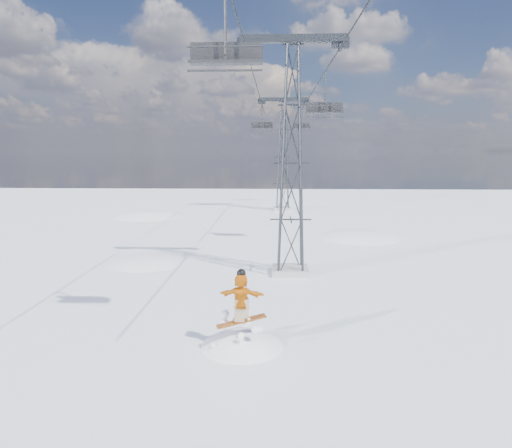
{
  "coord_description": "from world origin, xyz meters",
  "views": [
    {
      "loc": [
        0.02,
        -14.31,
        6.08
      ],
      "look_at": [
        -0.69,
        2.56,
        3.38
      ],
      "focal_mm": 32.0,
      "sensor_mm": 36.0,
      "label": 1
    }
  ],
  "objects_px": {
    "lift_tower_near": "(291,164)",
    "snowboarder_jump": "(242,394)",
    "lift_tower_far": "(283,157)",
    "lift_chair_near": "(226,55)"
  },
  "relations": [
    {
      "from": "lift_tower_near",
      "to": "snowboarder_jump",
      "type": "xyz_separation_m",
      "value": [
        -1.79,
        -8.73,
        -7.12
      ]
    },
    {
      "from": "lift_tower_near",
      "to": "snowboarder_jump",
      "type": "height_order",
      "value": "lift_tower_near"
    },
    {
      "from": "lift_tower_near",
      "to": "lift_tower_far",
      "type": "height_order",
      "value": "same"
    },
    {
      "from": "lift_tower_near",
      "to": "lift_chair_near",
      "type": "bearing_deg",
      "value": -103.9
    },
    {
      "from": "lift_tower_far",
      "to": "lift_chair_near",
      "type": "xyz_separation_m",
      "value": [
        -2.2,
        -33.89,
        3.31
      ]
    },
    {
      "from": "lift_tower_near",
      "to": "snowboarder_jump",
      "type": "bearing_deg",
      "value": -101.6
    },
    {
      "from": "snowboarder_jump",
      "to": "lift_chair_near",
      "type": "xyz_separation_m",
      "value": [
        -0.41,
        -0.15,
        10.43
      ]
    },
    {
      "from": "lift_tower_far",
      "to": "lift_chair_near",
      "type": "height_order",
      "value": "lift_tower_far"
    },
    {
      "from": "lift_tower_far",
      "to": "lift_tower_near",
      "type": "bearing_deg",
      "value": -90.0
    },
    {
      "from": "snowboarder_jump",
      "to": "lift_chair_near",
      "type": "height_order",
      "value": "lift_chair_near"
    }
  ]
}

